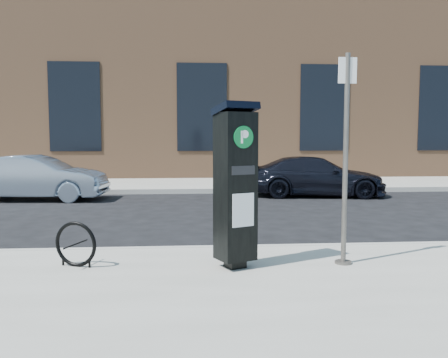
{
  "coord_description": "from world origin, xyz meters",
  "views": [
    {
      "loc": [
        -0.54,
        -7.19,
        1.84
      ],
      "look_at": [
        0.03,
        0.5,
        1.15
      ],
      "focal_mm": 38.0,
      "sensor_mm": 36.0,
      "label": 1
    }
  ],
  "objects": [
    {
      "name": "curb_far",
      "position": [
        0.0,
        8.02,
        0.07
      ],
      "size": [
        60.0,
        0.12,
        0.16
      ],
      "primitive_type": "cube",
      "color": "#9E9B93",
      "rests_on": "ground"
    },
    {
      "name": "parking_kiosk",
      "position": [
        0.05,
        -1.2,
        1.24
      ],
      "size": [
        0.62,
        0.6,
        2.12
      ],
      "rotation": [
        0.0,
        0.0,
        0.44
      ],
      "color": "black",
      "rests_on": "sidewalk_near"
    },
    {
      "name": "car_dark",
      "position": [
        3.37,
        7.1,
        0.61
      ],
      "size": [
        4.35,
        2.19,
        1.21
      ],
      "primitive_type": "imported",
      "rotation": [
        0.0,
        0.0,
        1.45
      ],
      "color": "black",
      "rests_on": "ground"
    },
    {
      "name": "building",
      "position": [
        -0.0,
        17.0,
        4.15
      ],
      "size": [
        28.0,
        10.05,
        8.25
      ],
      "color": "#8D6040",
      "rests_on": "ground"
    },
    {
      "name": "bike_rack",
      "position": [
        -2.02,
        -1.01,
        0.44
      ],
      "size": [
        0.58,
        0.25,
        0.6
      ],
      "rotation": [
        0.0,
        0.0,
        -0.35
      ],
      "color": "black",
      "rests_on": "sidewalk_near"
    },
    {
      "name": "ground",
      "position": [
        0.0,
        0.0,
        0.0
      ],
      "size": [
        120.0,
        120.0,
        0.0
      ],
      "primitive_type": "plane",
      "color": "black",
      "rests_on": "ground"
    },
    {
      "name": "curb_near",
      "position": [
        0.0,
        -0.02,
        0.07
      ],
      "size": [
        60.0,
        0.12,
        0.16
      ],
      "primitive_type": "cube",
      "color": "#9E9B93",
      "rests_on": "ground"
    },
    {
      "name": "sidewalk_far",
      "position": [
        0.0,
        14.0,
        0.07
      ],
      "size": [
        60.0,
        12.0,
        0.15
      ],
      "primitive_type": "cube",
      "color": "gray",
      "rests_on": "ground"
    },
    {
      "name": "car_silver",
      "position": [
        -4.92,
        6.78,
        0.65
      ],
      "size": [
        4.03,
        1.66,
        1.3
      ],
      "primitive_type": "imported",
      "rotation": [
        0.0,
        0.0,
        1.5
      ],
      "color": "gray",
      "rests_on": "ground"
    },
    {
      "name": "sign_pole",
      "position": [
        1.51,
        -1.13,
        1.52
      ],
      "size": [
        0.24,
        0.22,
        2.76
      ],
      "rotation": [
        0.0,
        0.0,
        0.06
      ],
      "color": "#4A4642",
      "rests_on": "sidewalk_near"
    }
  ]
}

